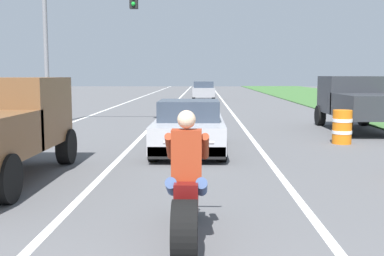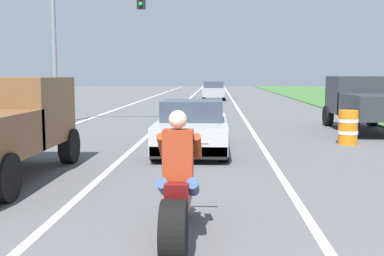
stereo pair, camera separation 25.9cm
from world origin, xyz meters
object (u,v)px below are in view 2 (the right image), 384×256
(pickup_truck_right_shoulder_dark_grey, at_px, (364,101))
(traffic_light_mast_near, at_px, (83,27))
(motorcycle_with_rider, at_px, (178,195))
(sports_car_silver, at_px, (193,128))
(construction_barrel_mid, at_px, (348,127))
(distant_car_far_ahead, at_px, (214,90))

(pickup_truck_right_shoulder_dark_grey, bearing_deg, traffic_light_mast_near, 170.37)
(motorcycle_with_rider, relative_size, sports_car_silver, 0.51)
(pickup_truck_right_shoulder_dark_grey, distance_m, construction_barrel_mid, 3.69)
(motorcycle_with_rider, xyz_separation_m, pickup_truck_right_shoulder_dark_grey, (5.79, 11.68, 0.51))
(pickup_truck_right_shoulder_dark_grey, bearing_deg, sports_car_silver, -141.40)
(motorcycle_with_rider, relative_size, traffic_light_mast_near, 0.37)
(motorcycle_with_rider, height_order, sports_car_silver, motorcycle_with_rider)
(sports_car_silver, distance_m, traffic_light_mast_near, 8.78)
(pickup_truck_right_shoulder_dark_grey, distance_m, traffic_light_mast_near, 11.25)
(pickup_truck_right_shoulder_dark_grey, relative_size, construction_barrel_mid, 4.80)
(sports_car_silver, xyz_separation_m, construction_barrel_mid, (4.49, 1.43, -0.13))
(traffic_light_mast_near, distance_m, construction_barrel_mid, 11.14)
(pickup_truck_right_shoulder_dark_grey, height_order, traffic_light_mast_near, traffic_light_mast_near)
(sports_car_silver, xyz_separation_m, distant_car_far_ahead, (0.42, 25.56, 0.14))
(pickup_truck_right_shoulder_dark_grey, height_order, construction_barrel_mid, pickup_truck_right_shoulder_dark_grey)
(pickup_truck_right_shoulder_dark_grey, xyz_separation_m, traffic_light_mast_near, (-10.73, 1.82, 2.85))
(construction_barrel_mid, bearing_deg, motorcycle_with_rider, -117.33)
(traffic_light_mast_near, bearing_deg, construction_barrel_mid, -29.10)
(pickup_truck_right_shoulder_dark_grey, xyz_separation_m, distant_car_far_ahead, (-5.54, 20.80, -0.33))
(pickup_truck_right_shoulder_dark_grey, bearing_deg, distant_car_far_ahead, 104.91)
(pickup_truck_right_shoulder_dark_grey, bearing_deg, motorcycle_with_rider, -116.38)
(sports_car_silver, relative_size, construction_barrel_mid, 4.30)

